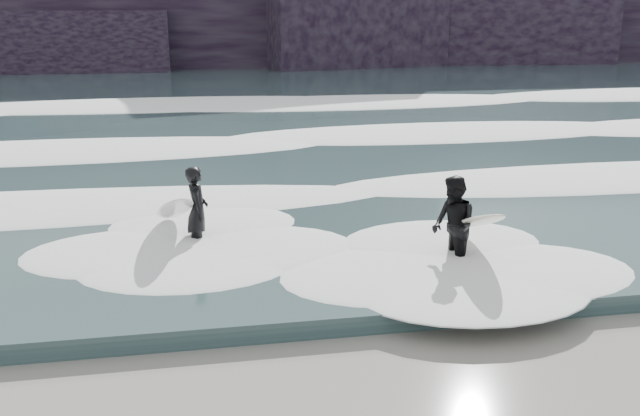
{
  "coord_description": "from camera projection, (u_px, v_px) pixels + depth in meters",
  "views": [
    {
      "loc": [
        -2.03,
        -5.59,
        4.37
      ],
      "look_at": [
        0.11,
        5.95,
        1.0
      ],
      "focal_mm": 40.0,
      "sensor_mm": 36.0,
      "label": 1
    }
  ],
  "objects": [
    {
      "name": "surfer_left",
      "position": [
        190.0,
        210.0,
        12.77
      ],
      "size": [
        1.06,
        2.2,
        1.61
      ],
      "color": "black",
      "rests_on": "ground"
    },
    {
      "name": "foam_far",
      "position": [
        236.0,
        100.0,
        30.35
      ],
      "size": [
        60.0,
        4.8,
        0.3
      ],
      "primitive_type": "ellipsoid",
      "color": "white",
      "rests_on": "sea"
    },
    {
      "name": "sea",
      "position": [
        231.0,
        95.0,
        34.22
      ],
      "size": [
        90.0,
        52.0,
        0.3
      ],
      "primitive_type": "cube",
      "color": "#2C4142",
      "rests_on": "ground"
    },
    {
      "name": "surfer_right",
      "position": [
        457.0,
        225.0,
        11.76
      ],
      "size": [
        1.2,
        2.25,
        1.68
      ],
      "color": "black",
      "rests_on": "ground"
    },
    {
      "name": "foam_mid",
      "position": [
        257.0,
        138.0,
        21.85
      ],
      "size": [
        60.0,
        4.0,
        0.24
      ],
      "primitive_type": "ellipsoid",
      "color": "white",
      "rests_on": "sea"
    },
    {
      "name": "foam_near",
      "position": [
        289.0,
        197.0,
        15.24
      ],
      "size": [
        60.0,
        3.2,
        0.2
      ],
      "primitive_type": "ellipsoid",
      "color": "white",
      "rests_on": "sea"
    }
  ]
}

